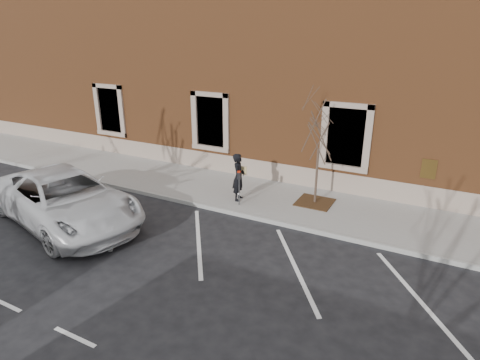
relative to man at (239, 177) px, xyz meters
The scene contains 10 objects.
ground 1.45m from the man, 75.49° to the right, with size 120.00×120.00×0.00m, color #28282B.
sidewalk_near 1.28m from the man, 72.27° to the left, with size 40.00×3.50×0.15m, color #9C9993.
curb_near 1.43m from the man, 76.18° to the right, with size 40.00×0.12×0.15m, color #9E9E99.
parking_stripes 3.35m from the man, 85.48° to the right, with size 28.00×4.40×0.01m, color silver, non-canonical shape.
building_civic 7.39m from the man, 87.88° to the left, with size 40.00×8.62×8.00m.
man is the anchor object (origin of this frame).
parking_meter 0.50m from the man, 60.13° to the right, with size 0.12×0.09×1.31m.
tree_grate 2.99m from the man, 21.71° to the left, with size 1.28×1.28×0.03m, color #462B16.
sapling 3.34m from the man, 21.71° to the left, with size 2.26×2.26×3.76m.
white_truck 6.05m from the man, 136.17° to the right, with size 2.92×6.34×1.76m, color silver.
Camera 1 is at (6.32, -11.43, 6.13)m, focal length 30.00 mm.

